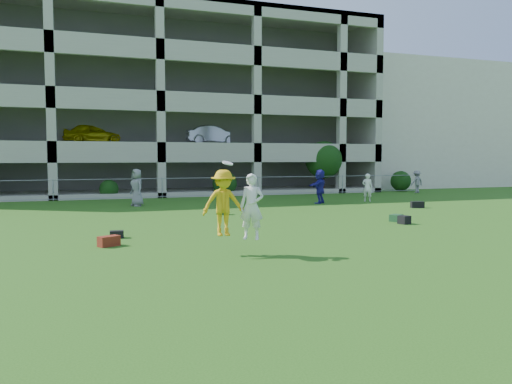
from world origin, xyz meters
name	(u,v)px	position (x,y,z in m)	size (l,w,h in m)	color
ground	(281,261)	(0.00, 0.00, 0.00)	(100.00, 100.00, 0.00)	#235114
stucco_building	(403,129)	(23.00, 28.00, 5.00)	(16.00, 14.00, 10.00)	beige
bystander_c	(137,188)	(-1.90, 14.41, 0.92)	(0.90, 0.58, 1.83)	gray
bystander_d	(320,186)	(7.29, 12.84, 0.89)	(1.65, 0.53, 1.78)	navy
bystander_e	(367,188)	(10.18, 12.91, 0.76)	(0.56, 0.37, 1.53)	white
bystander_f	(417,182)	(16.95, 17.71, 0.76)	(0.98, 0.56, 1.52)	gray
bag_red_a	(109,241)	(-3.71, 3.28, 0.14)	(0.55, 0.30, 0.28)	#5F1810
bag_black_b	(117,234)	(-3.43, 4.64, 0.11)	(0.40, 0.25, 0.22)	black
bag_green_c	(396,218)	(6.75, 5.25, 0.13)	(0.50, 0.35, 0.26)	#133620
crate_d	(404,220)	(6.60, 4.53, 0.15)	(0.35, 0.35, 0.30)	black
bag_black_e	(417,205)	(10.66, 9.21, 0.15)	(0.60, 0.30, 0.30)	black
bag_green_g	(223,212)	(1.15, 9.50, 0.12)	(0.50, 0.30, 0.25)	#143917
frisbee_contest	(231,204)	(-0.91, 1.02, 1.27)	(1.55, 0.80, 1.95)	gold
parking_garage	(144,109)	(0.00, 27.70, 6.01)	(30.00, 14.00, 12.00)	#9E998C
fence	(162,188)	(0.00, 19.00, 0.61)	(36.06, 0.06, 1.20)	gray
shrub_row	(233,171)	(4.59, 19.70, 1.51)	(34.38, 2.52, 3.50)	#163D11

